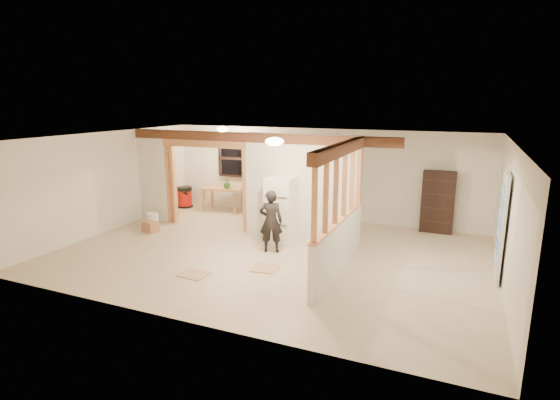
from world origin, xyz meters
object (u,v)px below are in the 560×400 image
at_px(refrigerator, 281,210).
at_px(work_table, 223,199).
at_px(shop_vac, 185,197).
at_px(woman, 271,221).
at_px(bookshelf, 438,202).

distance_m(refrigerator, work_table, 3.37).
height_order(refrigerator, work_table, refrigerator).
distance_m(work_table, shop_vac, 1.36).
bearing_deg(woman, refrigerator, -103.38).
height_order(woman, shop_vac, woman).
distance_m(refrigerator, woman, 0.74).
bearing_deg(refrigerator, bookshelf, 34.02).
bearing_deg(bookshelf, refrigerator, -145.98).
relative_size(refrigerator, work_table, 1.35).
xyz_separation_m(refrigerator, shop_vac, (-4.08, 1.94, -0.45)).
bearing_deg(bookshelf, shop_vac, -177.85).
bearing_deg(bookshelf, woman, -137.44).
bearing_deg(refrigerator, work_table, 144.27).
relative_size(woman, shop_vac, 2.16).
xyz_separation_m(work_table, bookshelf, (6.01, 0.27, 0.42)).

